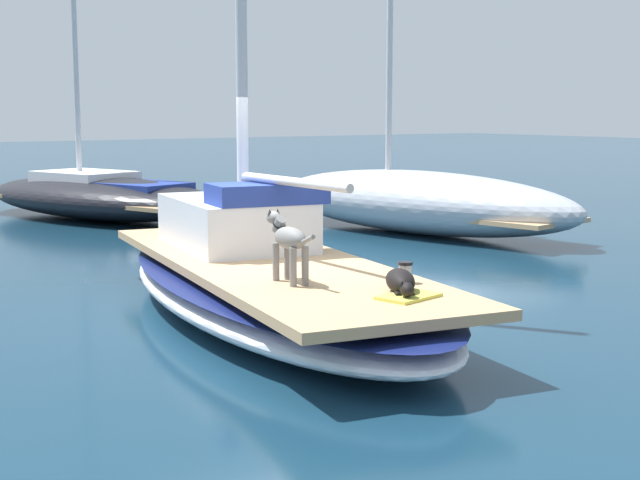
# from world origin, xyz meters

# --- Properties ---
(ground_plane) EXTENTS (120.00, 120.00, 0.00)m
(ground_plane) POSITION_xyz_m (0.00, 0.00, 0.00)
(ground_plane) COLOR #143347
(sailboat_main) EXTENTS (3.73, 7.56, 0.66)m
(sailboat_main) POSITION_xyz_m (0.00, 0.00, 0.34)
(sailboat_main) COLOR white
(sailboat_main) RESTS_ON ground
(cabin_house) EXTENTS (1.76, 2.44, 0.84)m
(cabin_house) POSITION_xyz_m (0.21, 1.10, 1.01)
(cabin_house) COLOR silver
(cabin_house) RESTS_ON sailboat_main
(dog_grey) EXTENTS (0.26, 0.94, 0.70)m
(dog_grey) POSITION_xyz_m (-0.54, -1.24, 1.08)
(dog_grey) COLOR gray
(dog_grey) RESTS_ON sailboat_main
(dog_black) EXTENTS (0.55, 0.87, 0.22)m
(dog_black) POSITION_xyz_m (0.02, -2.30, 0.77)
(dog_black) COLOR black
(dog_black) RESTS_ON sailboat_main
(deck_winch) EXTENTS (0.16, 0.16, 0.21)m
(deck_winch) POSITION_xyz_m (0.39, -1.92, 0.76)
(deck_winch) COLOR #B7B7BC
(deck_winch) RESTS_ON sailboat_main
(deck_towel) EXTENTS (0.63, 0.47, 0.03)m
(deck_towel) POSITION_xyz_m (-0.06, -2.51, 0.68)
(deck_towel) COLOR #D8D14C
(deck_towel) RESTS_ON sailboat_main
(moored_boat_starboard_side) EXTENTS (3.36, 7.45, 5.88)m
(moored_boat_starboard_side) POSITION_xyz_m (6.13, 4.69, 0.61)
(moored_boat_starboard_side) COLOR #B2B7C1
(moored_boat_starboard_side) RESTS_ON ground
(moored_boat_far_astern) EXTENTS (4.73, 7.38, 6.64)m
(moored_boat_far_astern) POSITION_xyz_m (1.96, 10.34, 0.50)
(moored_boat_far_astern) COLOR black
(moored_boat_far_astern) RESTS_ON ground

